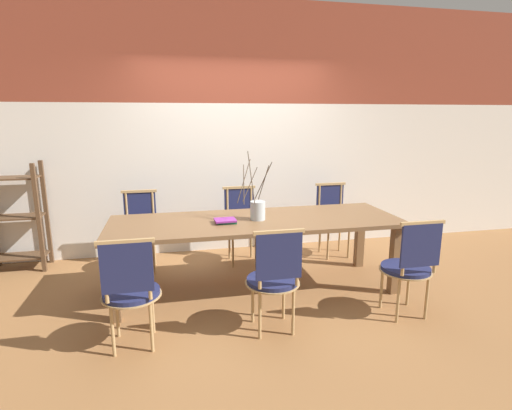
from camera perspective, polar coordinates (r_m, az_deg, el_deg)
ground_plane at (r=4.29m, az=0.00°, el=-11.87°), size 16.00×16.00×0.00m
wall_rear at (r=5.28m, az=-3.31°, el=10.67°), size 12.00×0.06×3.20m
dining_table at (r=4.06m, az=0.00°, el=-3.21°), size 2.92×0.99×0.75m
chair_near_leftend at (r=3.24m, az=-17.49°, el=-11.32°), size 0.46×0.46×0.93m
chair_near_left at (r=3.32m, az=2.62°, el=-10.11°), size 0.46×0.46×0.93m
chair_near_center at (r=3.81m, az=21.06°, el=-7.92°), size 0.46×0.46×0.93m
chair_far_leftend at (r=4.86m, az=-16.19°, el=-3.20°), size 0.46×0.46×0.93m
chair_far_left at (r=4.92m, az=-2.10°, el=-2.50°), size 0.46×0.46×0.93m
chair_far_center at (r=5.26m, az=10.99°, el=-1.72°), size 0.46×0.46×0.93m
vase_centerpiece at (r=4.01m, az=0.22°, el=-0.64°), size 0.37×0.33×0.69m
book_stack at (r=3.92m, az=-4.31°, el=-2.26°), size 0.22×0.19×0.04m
shelving_rack at (r=5.40m, az=-31.19°, el=-1.51°), size 0.63×0.35×1.27m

